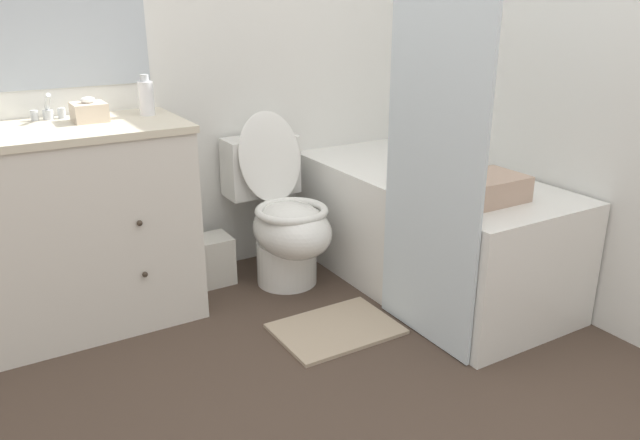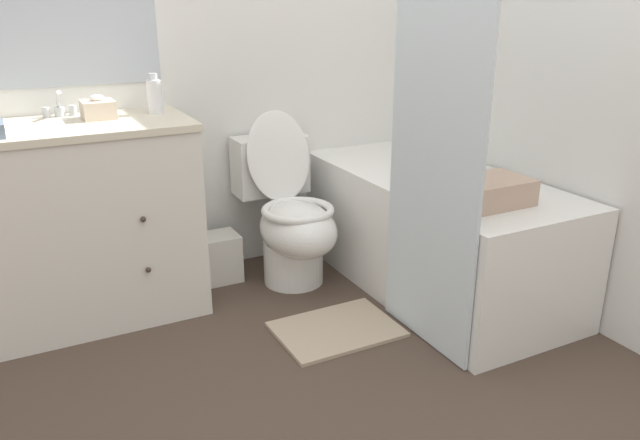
# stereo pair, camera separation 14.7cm
# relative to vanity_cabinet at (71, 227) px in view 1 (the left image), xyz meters

# --- Properties ---
(wall_back) EXTENTS (8.00, 0.06, 2.50)m
(wall_back) POSITION_rel_vanity_cabinet_xyz_m (0.71, 0.29, 0.80)
(wall_back) COLOR silver
(wall_back) RESTS_ON ground_plane
(wall_right) EXTENTS (0.05, 2.69, 2.50)m
(wall_right) POSITION_rel_vanity_cabinet_xyz_m (1.96, -0.58, 0.80)
(wall_right) COLOR silver
(wall_right) RESTS_ON ground_plane
(vanity_cabinet) EXTENTS (1.01, 0.56, 0.88)m
(vanity_cabinet) POSITION_rel_vanity_cabinet_xyz_m (0.00, 0.00, 0.00)
(vanity_cabinet) COLOR silver
(vanity_cabinet) RESTS_ON ground_plane
(sink_faucet) EXTENTS (0.14, 0.12, 0.12)m
(sink_faucet) POSITION_rel_vanity_cabinet_xyz_m (-0.00, 0.18, 0.47)
(sink_faucet) COLOR silver
(sink_faucet) RESTS_ON vanity_cabinet
(toilet) EXTENTS (0.38, 0.66, 0.85)m
(toilet) POSITION_rel_vanity_cabinet_xyz_m (0.98, -0.08, -0.12)
(toilet) COLOR white
(toilet) RESTS_ON ground_plane
(bathtub) EXTENTS (0.69, 1.47, 0.57)m
(bathtub) POSITION_rel_vanity_cabinet_xyz_m (1.58, -0.47, -0.16)
(bathtub) COLOR white
(bathtub) RESTS_ON ground_plane
(shower_curtain) EXTENTS (0.01, 0.56, 2.03)m
(shower_curtain) POSITION_rel_vanity_cabinet_xyz_m (1.23, -0.89, 0.57)
(shower_curtain) COLOR silver
(shower_curtain) RESTS_ON ground_plane
(wastebasket) EXTENTS (0.21, 0.18, 0.24)m
(wastebasket) POSITION_rel_vanity_cabinet_xyz_m (0.64, 0.08, -0.33)
(wastebasket) COLOR silver
(wastebasket) RESTS_ON ground_plane
(tissue_box) EXTENTS (0.14, 0.15, 0.10)m
(tissue_box) POSITION_rel_vanity_cabinet_xyz_m (0.14, 0.06, 0.47)
(tissue_box) COLOR beige
(tissue_box) RESTS_ON vanity_cabinet
(soap_dispenser) EXTENTS (0.07, 0.07, 0.18)m
(soap_dispenser) POSITION_rel_vanity_cabinet_xyz_m (0.39, 0.07, 0.51)
(soap_dispenser) COLOR silver
(soap_dispenser) RESTS_ON vanity_cabinet
(bath_towel_folded) EXTENTS (0.34, 0.23, 0.11)m
(bath_towel_folded) POSITION_rel_vanity_cabinet_xyz_m (1.50, -0.91, 0.18)
(bath_towel_folded) COLOR tan
(bath_towel_folded) RESTS_ON bathtub
(bath_mat) EXTENTS (0.52, 0.38, 0.02)m
(bath_mat) POSITION_rel_vanity_cabinet_xyz_m (0.93, -0.67, -0.44)
(bath_mat) COLOR tan
(bath_mat) RESTS_ON ground_plane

